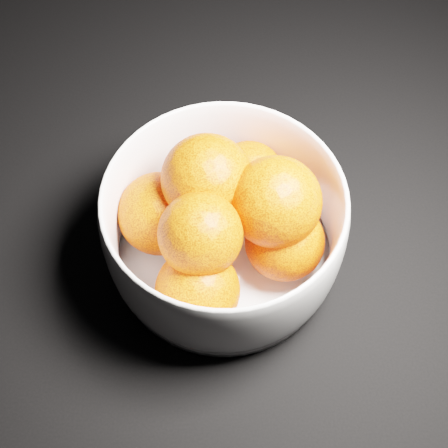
{
  "coord_description": "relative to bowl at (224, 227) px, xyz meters",
  "views": [
    {
      "loc": [
        -0.18,
        -0.52,
        0.5
      ],
      "look_at": [
        -0.17,
        -0.25,
        0.05
      ],
      "focal_mm": 50.0,
      "sensor_mm": 36.0,
      "label": 1
    }
  ],
  "objects": [
    {
      "name": "bowl",
      "position": [
        0.0,
        0.0,
        0.0
      ],
      "size": [
        0.2,
        0.2,
        0.1
      ],
      "rotation": [
        0.0,
        0.0,
        0.11
      ],
      "color": "silver",
      "rests_on": "ground"
    },
    {
      "name": "ground",
      "position": [
        0.17,
        0.25,
        -0.05
      ],
      "size": [
        3.0,
        3.0,
        0.0
      ],
      "primitive_type": "cube",
      "color": "black",
      "rests_on": "ground"
    },
    {
      "name": "orange_pile",
      "position": [
        -0.0,
        0.0,
        0.01
      ],
      "size": [
        0.17,
        0.18,
        0.11
      ],
      "color": "#FF4B0B",
      "rests_on": "bowl"
    }
  ]
}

